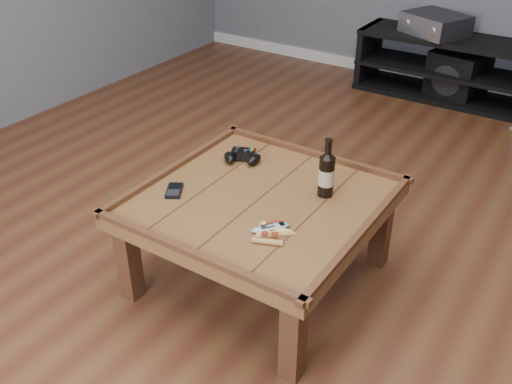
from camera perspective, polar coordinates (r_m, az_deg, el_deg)
The scene contains 11 objects.
ground at distance 2.76m, azimuth 0.38°, elevation -8.57°, with size 6.00×6.00×0.00m, color #4A2415.
baseboard at distance 5.20m, azimuth 18.91°, elevation 10.32°, with size 5.00×0.02×0.10m, color silver.
coffee_table at distance 2.52m, azimuth 0.41°, elevation -1.75°, with size 1.03×1.03×0.48m.
media_console at distance 4.91m, azimuth 18.48°, elevation 11.68°, with size 1.40×0.45×0.50m.
beer_bottle at distance 2.48m, azimuth 7.06°, elevation 1.88°, with size 0.07×0.07×0.27m.
game_controller at distance 2.78m, azimuth -1.36°, elevation 3.58°, with size 0.19×0.17×0.06m.
pizza_slice at distance 2.27m, azimuth 1.48°, elevation -4.03°, with size 0.20×0.25×0.02m.
smartphone at distance 2.56m, azimuth -8.18°, elevation 0.15°, with size 0.12×0.14×0.02m.
remote_control at distance 2.28m, azimuth 1.48°, elevation -3.57°, with size 0.14×0.16×0.02m.
av_receiver at distance 4.85m, azimuth 17.48°, elevation 15.74°, with size 0.56×0.52×0.15m.
subwoofer at distance 4.96m, azimuth 19.48°, elevation 11.00°, with size 0.45×0.45×0.39m.
Camera 1 is at (1.14, -1.78, 1.77)m, focal length 40.00 mm.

